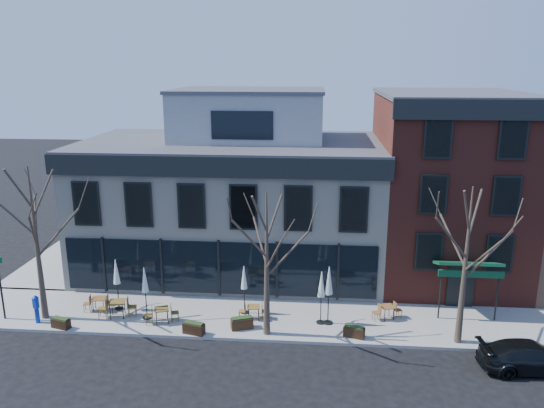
# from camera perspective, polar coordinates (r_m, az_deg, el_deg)

# --- Properties ---
(ground) EXTENTS (120.00, 120.00, 0.00)m
(ground) POSITION_cam_1_polar(r_m,az_deg,el_deg) (30.26, -5.60, -10.15)
(ground) COLOR black
(ground) RESTS_ON ground
(sidewalk_front) EXTENTS (33.50, 4.70, 0.15)m
(sidewalk_front) POSITION_cam_1_polar(r_m,az_deg,el_deg) (27.91, 0.31, -12.18)
(sidewalk_front) COLOR gray
(sidewalk_front) RESTS_ON ground
(sidewalk_side) EXTENTS (4.50, 12.00, 0.15)m
(sidewalk_side) POSITION_cam_1_polar(r_m,az_deg,el_deg) (38.94, -20.53, -5.09)
(sidewalk_side) COLOR gray
(sidewalk_side) RESTS_ON ground
(corner_building) EXTENTS (18.39, 10.39, 11.10)m
(corner_building) POSITION_cam_1_polar(r_m,az_deg,el_deg) (33.37, -4.13, 0.93)
(corner_building) COLOR beige
(corner_building) RESTS_ON ground
(red_brick_building) EXTENTS (8.20, 11.78, 11.18)m
(red_brick_building) POSITION_cam_1_polar(r_m,az_deg,el_deg) (33.59, 18.17, 1.90)
(red_brick_building) COLOR maroon
(red_brick_building) RESTS_ON ground
(tree_corner) EXTENTS (3.93, 3.98, 7.92)m
(tree_corner) POSITION_cam_1_polar(r_m,az_deg,el_deg) (28.69, -23.99, -3.74)
(tree_corner) COLOR #382B21
(tree_corner) RESTS_ON sidewalk_front
(tree_mid) EXTENTS (3.50, 3.55, 7.04)m
(tree_mid) POSITION_cam_1_polar(r_m,az_deg,el_deg) (24.81, -0.56, -6.36)
(tree_mid) COLOR #382B21
(tree_mid) RESTS_ON sidewalk_front
(tree_right) EXTENTS (3.72, 3.77, 7.48)m
(tree_right) POSITION_cam_1_polar(r_m,az_deg,el_deg) (25.54, 20.10, -6.13)
(tree_right) COLOR #382B21
(tree_right) RESTS_ON sidewalk_front
(sign_pole) EXTENTS (0.50, 0.10, 3.40)m
(sign_pole) POSITION_cam_1_polar(r_m,az_deg,el_deg) (30.17, -27.19, -7.63)
(sign_pole) COLOR black
(sign_pole) RESTS_ON sidewalk_front
(parked_sedan) EXTENTS (4.51, 2.13, 1.27)m
(parked_sedan) POSITION_cam_1_polar(r_m,az_deg,el_deg) (26.09, 26.06, -14.53)
(parked_sedan) COLOR black
(parked_sedan) RESTS_ON ground
(call_box) EXTENTS (0.31, 0.30, 1.50)m
(call_box) POSITION_cam_1_polar(r_m,az_deg,el_deg) (29.46, -24.02, -10.18)
(call_box) COLOR #0B2C9A
(call_box) RESTS_ON sidewalk_front
(cafe_set_0) EXTENTS (1.69, 0.77, 0.87)m
(cafe_set_0) POSITION_cam_1_polar(r_m,az_deg,el_deg) (29.77, -18.10, -10.05)
(cafe_set_0) COLOR brown
(cafe_set_0) RESTS_ON sidewalk_front
(cafe_set_1) EXTENTS (2.03, 0.95, 1.04)m
(cafe_set_1) POSITION_cam_1_polar(r_m,az_deg,el_deg) (28.78, -16.30, -10.60)
(cafe_set_1) COLOR brown
(cafe_set_1) RESTS_ON sidewalk_front
(cafe_set_2) EXTENTS (1.77, 0.96, 0.91)m
(cafe_set_2) POSITION_cam_1_polar(r_m,az_deg,el_deg) (27.72, -11.77, -11.47)
(cafe_set_2) COLOR brown
(cafe_set_2) RESTS_ON sidewalk_front
(cafe_set_3) EXTENTS (1.60, 0.68, 0.83)m
(cafe_set_3) POSITION_cam_1_polar(r_m,az_deg,el_deg) (27.55, -1.98, -11.41)
(cafe_set_3) COLOR brown
(cafe_set_3) RESTS_ON sidewalk_front
(cafe_set_5) EXTENTS (1.64, 0.94, 0.85)m
(cafe_set_5) POSITION_cam_1_polar(r_m,az_deg,el_deg) (28.14, 12.27, -11.16)
(cafe_set_5) COLOR brown
(cafe_set_5) RESTS_ON sidewalk_front
(umbrella_0) EXTENTS (0.44, 0.44, 2.78)m
(umbrella_0) POSITION_cam_1_polar(r_m,az_deg,el_deg) (29.04, -16.40, -7.29)
(umbrella_0) COLOR black
(umbrella_0) RESTS_ON sidewalk_front
(umbrella_1) EXTENTS (0.44, 0.44, 2.77)m
(umbrella_1) POSITION_cam_1_polar(r_m,az_deg,el_deg) (27.67, -13.52, -8.24)
(umbrella_1) COLOR black
(umbrella_1) RESTS_ON sidewalk_front
(umbrella_2) EXTENTS (0.42, 0.42, 2.60)m
(umbrella_2) POSITION_cam_1_polar(r_m,az_deg,el_deg) (27.57, -3.03, -8.17)
(umbrella_2) COLOR black
(umbrella_2) RESTS_ON sidewalk_front
(umbrella_3) EXTENTS (0.49, 0.49, 3.04)m
(umbrella_3) POSITION_cam_1_polar(r_m,az_deg,el_deg) (26.50, 6.14, -8.51)
(umbrella_3) COLOR black
(umbrella_3) RESTS_ON sidewalk_front
(umbrella_4) EXTENTS (0.44, 0.44, 2.76)m
(umbrella_4) POSITION_cam_1_polar(r_m,az_deg,el_deg) (26.57, 5.33, -8.88)
(umbrella_4) COLOR black
(umbrella_4) RESTS_ON sidewalk_front
(planter_0) EXTENTS (1.01, 0.62, 0.53)m
(planter_0) POSITION_cam_1_polar(r_m,az_deg,el_deg) (28.69, -21.77, -11.79)
(planter_0) COLOR black
(planter_0) RESTS_ON sidewalk_front
(planter_1) EXTENTS (1.12, 0.67, 0.59)m
(planter_1) POSITION_cam_1_polar(r_m,az_deg,el_deg) (26.49, -8.41, -13.06)
(planter_1) COLOR black
(planter_1) RESTS_ON sidewalk_front
(planter_2) EXTENTS (1.15, 0.76, 0.60)m
(planter_2) POSITION_cam_1_polar(r_m,az_deg,el_deg) (26.70, -3.25, -12.65)
(planter_2) COLOR #301E10
(planter_2) RESTS_ON sidewalk_front
(planter_3) EXTENTS (1.06, 0.69, 0.55)m
(planter_3) POSITION_cam_1_polar(r_m,az_deg,el_deg) (26.24, 8.83, -13.40)
(planter_3) COLOR black
(planter_3) RESTS_ON sidewalk_front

